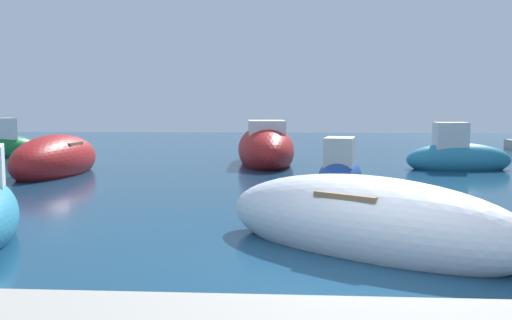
{
  "coord_description": "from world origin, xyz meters",
  "views": [
    {
      "loc": [
        -0.76,
        -6.57,
        2.09
      ],
      "look_at": [
        -1.77,
        9.4,
        0.57
      ],
      "focal_mm": 38.73,
      "sensor_mm": 36.0,
      "label": 1
    }
  ],
  "objects_px": {
    "moored_boat_2": "(266,148)",
    "moored_boat_6": "(457,157)",
    "moored_boat_8": "(340,173)",
    "moored_boat_7": "(56,160)",
    "moored_boat_4": "(364,223)"
  },
  "relations": [
    {
      "from": "moored_boat_6",
      "to": "moored_boat_8",
      "type": "xyz_separation_m",
      "value": [
        -4.34,
        -4.51,
        -0.05
      ]
    },
    {
      "from": "moored_boat_7",
      "to": "moored_boat_8",
      "type": "relative_size",
      "value": 1.36
    },
    {
      "from": "moored_boat_6",
      "to": "moored_boat_8",
      "type": "height_order",
      "value": "moored_boat_6"
    },
    {
      "from": "moored_boat_2",
      "to": "moored_boat_4",
      "type": "bearing_deg",
      "value": -176.32
    },
    {
      "from": "moored_boat_2",
      "to": "moored_boat_7",
      "type": "height_order",
      "value": "moored_boat_2"
    },
    {
      "from": "moored_boat_2",
      "to": "moored_boat_7",
      "type": "relative_size",
      "value": 1.38
    },
    {
      "from": "moored_boat_6",
      "to": "moored_boat_8",
      "type": "bearing_deg",
      "value": -133.09
    },
    {
      "from": "moored_boat_6",
      "to": "moored_boat_7",
      "type": "xyz_separation_m",
      "value": [
        -13.01,
        -2.22,
        0.02
      ]
    },
    {
      "from": "moored_boat_4",
      "to": "moored_boat_7",
      "type": "height_order",
      "value": "moored_boat_7"
    },
    {
      "from": "moored_boat_4",
      "to": "moored_boat_8",
      "type": "height_order",
      "value": "moored_boat_8"
    },
    {
      "from": "moored_boat_2",
      "to": "moored_boat_8",
      "type": "distance_m",
      "value": 6.55
    },
    {
      "from": "moored_boat_6",
      "to": "moored_boat_7",
      "type": "relative_size",
      "value": 0.75
    },
    {
      "from": "moored_boat_2",
      "to": "moored_boat_6",
      "type": "height_order",
      "value": "moored_boat_2"
    },
    {
      "from": "moored_boat_6",
      "to": "moored_boat_7",
      "type": "height_order",
      "value": "moored_boat_6"
    },
    {
      "from": "moored_boat_4",
      "to": "moored_boat_7",
      "type": "bearing_deg",
      "value": -10.48
    }
  ]
}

